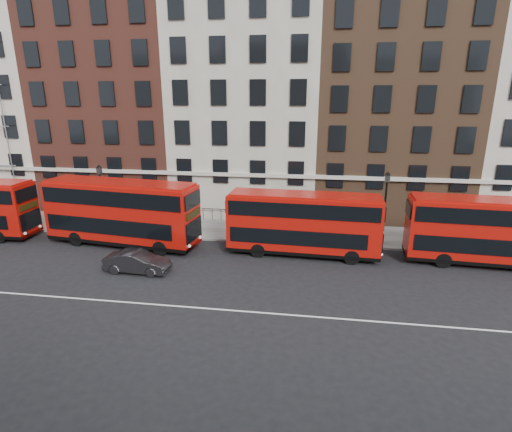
# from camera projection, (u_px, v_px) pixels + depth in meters

# --- Properties ---
(ground) EXTENTS (120.00, 120.00, 0.00)m
(ground) POSITION_uv_depth(u_px,v_px,m) (198.00, 289.00, 22.73)
(ground) COLOR black
(ground) RESTS_ON ground
(pavement) EXTENTS (80.00, 5.00, 0.15)m
(pavement) POSITION_uv_depth(u_px,v_px,m) (234.00, 230.00, 32.65)
(pavement) COLOR gray
(pavement) RESTS_ON ground
(kerb) EXTENTS (80.00, 0.30, 0.16)m
(kerb) POSITION_uv_depth(u_px,v_px,m) (228.00, 240.00, 30.28)
(kerb) COLOR gray
(kerb) RESTS_ON ground
(road_centre_line) EXTENTS (70.00, 0.12, 0.01)m
(road_centre_line) POSITION_uv_depth(u_px,v_px,m) (187.00, 307.00, 20.83)
(road_centre_line) COLOR white
(road_centre_line) RESTS_ON ground
(building_terrace) EXTENTS (64.00, 11.95, 22.00)m
(building_terrace) POSITION_uv_depth(u_px,v_px,m) (245.00, 100.00, 36.75)
(building_terrace) COLOR beige
(building_terrace) RESTS_ON ground
(bus_b) EXTENTS (11.58, 4.16, 4.76)m
(bus_b) POSITION_uv_depth(u_px,v_px,m) (121.00, 211.00, 28.89)
(bus_b) COLOR #B11009
(bus_b) RESTS_ON ground
(bus_c) EXTENTS (10.40, 2.97, 4.32)m
(bus_c) POSITION_uv_depth(u_px,v_px,m) (303.00, 223.00, 27.11)
(bus_c) COLOR #B11009
(bus_c) RESTS_ON ground
(bus_d) EXTENTS (10.61, 3.21, 4.40)m
(bus_d) POSITION_uv_depth(u_px,v_px,m) (493.00, 230.00, 25.39)
(bus_d) COLOR #B11009
(bus_d) RESTS_ON ground
(car_front) EXTENTS (4.10, 1.54, 1.34)m
(car_front) POSITION_uv_depth(u_px,v_px,m) (137.00, 262.00, 24.81)
(car_front) COLOR black
(car_front) RESTS_ON ground
(lamp_post_left) EXTENTS (0.44, 0.44, 5.33)m
(lamp_post_left) POSITION_uv_depth(u_px,v_px,m) (102.00, 194.00, 31.66)
(lamp_post_left) COLOR black
(lamp_post_left) RESTS_ON pavement
(lamp_post_right) EXTENTS (0.44, 0.44, 5.33)m
(lamp_post_right) POSITION_uv_depth(u_px,v_px,m) (385.00, 204.00, 28.74)
(lamp_post_right) COLOR black
(lamp_post_right) RESTS_ON pavement
(iron_railings) EXTENTS (6.60, 0.06, 1.00)m
(iron_railings) POSITION_uv_depth(u_px,v_px,m) (239.00, 215.00, 34.57)
(iron_railings) COLOR black
(iron_railings) RESTS_ON pavement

